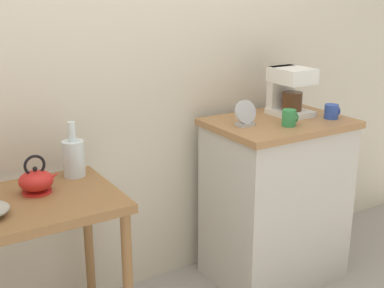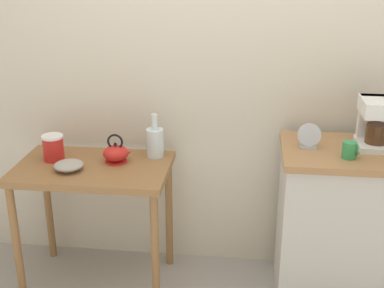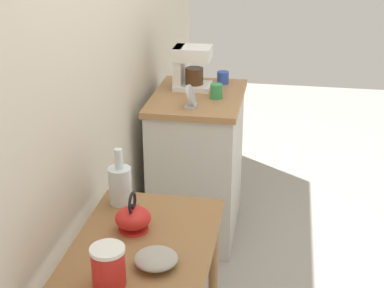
% 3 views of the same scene
% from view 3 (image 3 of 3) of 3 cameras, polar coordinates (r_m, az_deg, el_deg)
% --- Properties ---
extents(back_wall, '(4.40, 0.10, 2.80)m').
position_cam_3_polar(back_wall, '(2.77, -9.35, 10.77)').
color(back_wall, beige).
rests_on(back_wall, ground_plane).
extents(wooden_table, '(0.86, 0.54, 0.76)m').
position_cam_3_polar(wooden_table, '(2.28, -5.02, -12.53)').
color(wooden_table, olive).
rests_on(wooden_table, ground_plane).
extents(kitchen_counter, '(0.73, 0.53, 0.92)m').
position_cam_3_polar(kitchen_counter, '(3.56, 0.53, -2.06)').
color(kitchen_counter, '#BCB7AD').
rests_on(kitchen_counter, ground_plane).
extents(bowl_stoneware, '(0.16, 0.16, 0.05)m').
position_cam_3_polar(bowl_stoneware, '(2.10, -3.62, -11.39)').
color(bowl_stoneware, '#9E998C').
rests_on(bowl_stoneware, wooden_table).
extents(teakettle, '(0.18, 0.14, 0.17)m').
position_cam_3_polar(teakettle, '(2.30, -5.90, -7.33)').
color(teakettle, red).
rests_on(teakettle, wooden_table).
extents(glass_carafe_vase, '(0.10, 0.10, 0.26)m').
position_cam_3_polar(glass_carafe_vase, '(2.48, -7.20, -4.00)').
color(glass_carafe_vase, silver).
rests_on(glass_carafe_vase, wooden_table).
extents(canister_enamel, '(0.12, 0.12, 0.15)m').
position_cam_3_polar(canister_enamel, '(2.00, -8.36, -12.00)').
color(canister_enamel, red).
rests_on(canister_enamel, wooden_table).
extents(coffee_maker, '(0.18, 0.22, 0.26)m').
position_cam_3_polar(coffee_maker, '(3.48, -0.29, 7.81)').
color(coffee_maker, white).
rests_on(coffee_maker, kitchen_counter).
extents(mug_blue, '(0.08, 0.07, 0.08)m').
position_cam_3_polar(mug_blue, '(3.61, 3.11, 6.66)').
color(mug_blue, '#2D4CAD').
rests_on(mug_blue, kitchen_counter).
extents(mug_tall_green, '(0.08, 0.07, 0.08)m').
position_cam_3_polar(mug_tall_green, '(3.33, 2.45, 5.31)').
color(mug_tall_green, '#338C4C').
rests_on(mug_tall_green, kitchen_counter).
extents(table_clock, '(0.12, 0.06, 0.13)m').
position_cam_3_polar(table_clock, '(3.16, -0.07, 4.66)').
color(table_clock, '#B2B5BA').
rests_on(table_clock, kitchen_counter).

